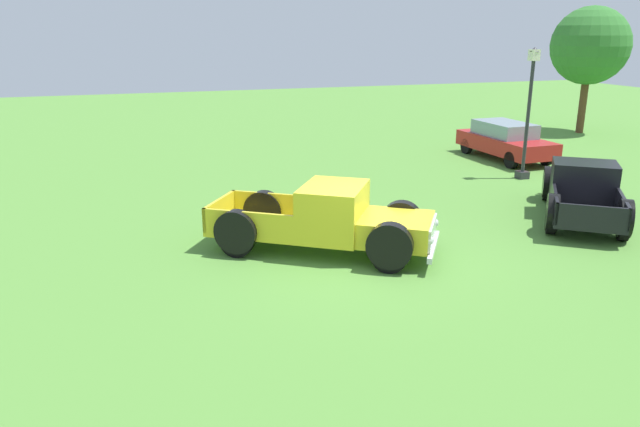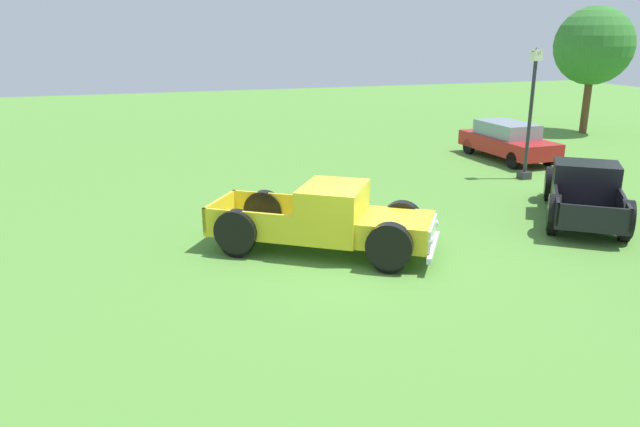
% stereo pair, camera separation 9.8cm
% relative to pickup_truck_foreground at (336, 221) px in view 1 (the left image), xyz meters
% --- Properties ---
extents(ground_plane, '(80.00, 80.00, 0.00)m').
position_rel_pickup_truck_foreground_xyz_m(ground_plane, '(0.58, 0.29, -0.75)').
color(ground_plane, '#548C38').
extents(pickup_truck_foreground, '(4.40, 5.28, 1.58)m').
position_rel_pickup_truck_foreground_xyz_m(pickup_truck_foreground, '(0.00, 0.00, 0.00)').
color(pickup_truck_foreground, yellow).
rests_on(pickup_truck_foreground, ground_plane).
extents(pickup_truck_behind_left, '(4.94, 4.31, 1.50)m').
position_rel_pickup_truck_foreground_xyz_m(pickup_truck_behind_left, '(-0.58, 7.41, -0.04)').
color(pickup_truck_behind_left, black).
rests_on(pickup_truck_behind_left, ground_plane).
extents(sedan_distant_a, '(4.37, 1.83, 1.45)m').
position_rel_pickup_truck_foreground_xyz_m(sedan_distant_a, '(-7.67, 9.94, 0.01)').
color(sedan_distant_a, '#B21E1E').
rests_on(sedan_distant_a, ground_plane).
extents(lamp_post_near, '(0.36, 0.36, 4.38)m').
position_rel_pickup_truck_foreground_xyz_m(lamp_post_near, '(-4.68, 8.59, 1.54)').
color(lamp_post_near, '#2D2D33').
rests_on(lamp_post_near, ground_plane).
extents(oak_tree_center, '(3.69, 3.69, 6.04)m').
position_rel_pickup_truck_foreground_xyz_m(oak_tree_center, '(-11.95, 17.41, 3.42)').
color(oak_tree_center, brown).
rests_on(oak_tree_center, ground_plane).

